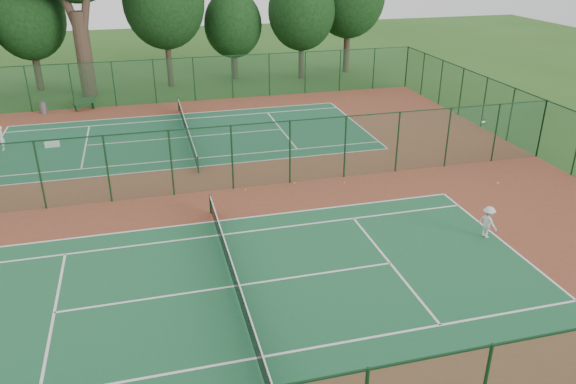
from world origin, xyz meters
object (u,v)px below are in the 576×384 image
(player_near, at_px, (488,222))
(player_far, at_px, (1,138))
(bench, at_px, (85,103))
(trash_bin, at_px, (43,108))
(kit_bag, at_px, (52,144))

(player_near, distance_m, player_far, 28.65)
(player_far, height_order, bench, player_far)
(player_near, height_order, bench, player_near)
(player_far, bearing_deg, trash_bin, 156.25)
(player_near, xyz_separation_m, bench, (-18.28, 25.45, -0.22))
(bench, bearing_deg, player_far, -143.73)
(trash_bin, relative_size, kit_bag, 1.02)
(trash_bin, xyz_separation_m, bench, (2.94, 0.15, 0.08))
(trash_bin, height_order, kit_bag, trash_bin)
(player_far, bearing_deg, kit_bag, 72.89)
(player_far, height_order, kit_bag, player_far)
(player_near, bearing_deg, player_far, 34.80)
(kit_bag, bearing_deg, player_near, -44.99)
(trash_bin, height_order, bench, bench)
(player_near, relative_size, bench, 0.86)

